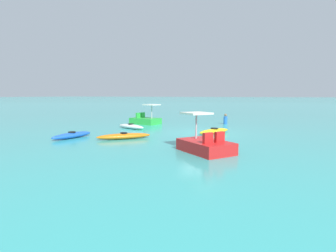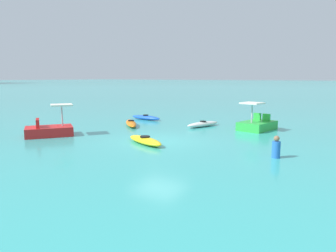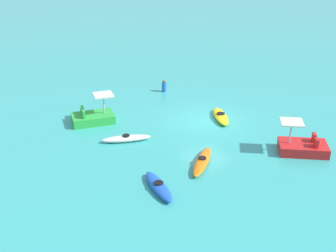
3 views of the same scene
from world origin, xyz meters
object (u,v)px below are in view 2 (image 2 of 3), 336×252
(kayak_yellow, at_px, (145,140))
(kayak_orange, at_px, (131,123))
(kayak_blue, at_px, (146,117))
(person_near_shore, at_px, (276,148))
(pedal_boat_green, at_px, (257,124))
(pedal_boat_red, at_px, (49,130))
(kayak_white, at_px, (203,124))

(kayak_yellow, distance_m, kayak_orange, 5.79)
(kayak_blue, relative_size, person_near_shore, 3.10)
(pedal_boat_green, xyz_separation_m, pedal_boat_red, (-7.96, 8.80, 0.00))
(kayak_white, bearing_deg, pedal_boat_red, 142.93)
(kayak_orange, bearing_deg, kayak_white, -62.14)
(kayak_yellow, relative_size, person_near_shore, 3.13)
(kayak_orange, bearing_deg, kayak_blue, 18.40)
(kayak_white, distance_m, pedal_boat_red, 9.17)
(pedal_boat_green, distance_m, person_near_shore, 6.77)
(pedal_boat_red, bearing_deg, person_near_shore, -81.36)
(kayak_blue, bearing_deg, kayak_orange, -161.60)
(kayak_orange, height_order, pedal_boat_green, pedal_boat_green)
(kayak_yellow, relative_size, kayak_blue, 1.01)
(kayak_yellow, xyz_separation_m, pedal_boat_red, (-1.11, 5.57, 0.17))
(kayak_white, height_order, kayak_blue, same)
(kayak_white, relative_size, person_near_shore, 3.07)
(kayak_yellow, distance_m, pedal_boat_red, 5.68)
(pedal_boat_green, distance_m, pedal_boat_red, 11.87)
(kayak_white, distance_m, pedal_boat_green, 3.34)
(kayak_yellow, bearing_deg, kayak_blue, 36.40)
(kayak_white, relative_size, pedal_boat_green, 1.02)
(kayak_blue, bearing_deg, pedal_boat_green, -90.51)
(kayak_blue, distance_m, person_near_shore, 12.68)
(kayak_white, xyz_separation_m, kayak_blue, (0.72, 5.06, 0.00))
(kayak_white, height_order, person_near_shore, person_near_shore)
(pedal_boat_red, bearing_deg, kayak_white, -37.07)
(pedal_boat_red, relative_size, person_near_shore, 3.21)
(kayak_yellow, xyz_separation_m, pedal_boat_green, (6.85, -3.23, 0.17))
(kayak_orange, bearing_deg, pedal_boat_red, 164.53)
(kayak_orange, xyz_separation_m, pedal_boat_red, (-5.14, 1.42, 0.17))
(person_near_shore, bearing_deg, kayak_blue, 60.25)
(kayak_yellow, relative_size, kayak_white, 1.02)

